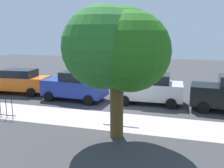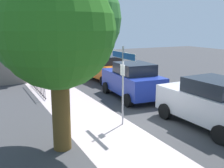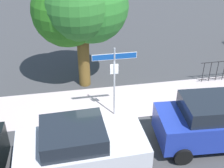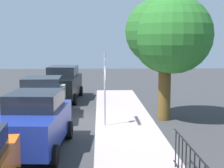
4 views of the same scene
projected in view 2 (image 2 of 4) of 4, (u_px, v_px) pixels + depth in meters
name	position (u px, v px, depth m)	size (l,w,h in m)	color
ground_plane	(136.00, 126.00, 10.30)	(60.00, 60.00, 0.00)	#38383A
sidewalk_strip	(86.00, 115.00, 11.48)	(24.00, 2.60, 0.00)	#B2A0A1
street_sign	(123.00, 70.00, 9.99)	(1.73, 0.07, 3.04)	#9EA0A5
shade_tree	(55.00, 25.00, 7.58)	(4.30, 3.71, 5.48)	brown
car_silver	(210.00, 102.00, 10.11)	(4.13, 2.27, 1.87)	#BCBAC0
car_blue	(132.00, 80.00, 14.05)	(4.22, 2.26, 1.89)	navy
car_orange	(103.00, 68.00, 18.48)	(4.73, 2.22, 1.76)	orange
car_red	(75.00, 60.00, 22.50)	(4.70, 2.21, 1.81)	red
iron_fence	(37.00, 83.00, 15.32)	(4.05, 0.04, 1.07)	black
utility_shed	(2.00, 61.00, 17.97)	(2.95, 3.02, 2.86)	slate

